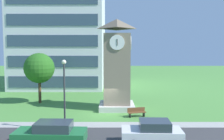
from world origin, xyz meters
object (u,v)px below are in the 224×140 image
(parked_car_green, at_px, (52,134))
(park_bench, at_px, (137,112))
(street_lamp, at_px, (65,87))
(clock_tower, at_px, (118,69))
(parked_car_white, at_px, (153,132))
(tree_by_building, at_px, (40,68))

(parked_car_green, bearing_deg, park_bench, 48.38)
(street_lamp, bearing_deg, clock_tower, 60.32)
(clock_tower, xyz_separation_m, parked_car_green, (-4.64, -10.61, -3.55))
(parked_car_green, distance_m, parked_car_white, 6.89)
(clock_tower, bearing_deg, street_lamp, -119.68)
(clock_tower, distance_m, tree_by_building, 9.96)
(clock_tower, xyz_separation_m, parked_car_white, (2.24, -10.33, -3.56))
(parked_car_white, bearing_deg, parked_car_green, -177.69)
(tree_by_building, relative_size, parked_car_white, 1.49)
(tree_by_building, xyz_separation_m, parked_car_green, (4.84, -13.64, -3.46))
(tree_by_building, height_order, parked_car_green, tree_by_building)
(parked_car_white, bearing_deg, street_lamp, 157.13)
(parked_car_green, bearing_deg, tree_by_building, 109.54)
(clock_tower, bearing_deg, parked_car_white, -77.76)
(parked_car_green, bearing_deg, clock_tower, 66.38)
(park_bench, bearing_deg, parked_car_green, -131.62)
(parked_car_white, bearing_deg, tree_by_building, 131.26)
(street_lamp, height_order, parked_car_green, street_lamp)
(street_lamp, xyz_separation_m, parked_car_green, (-0.33, -3.04, -2.72))
(clock_tower, height_order, parked_car_white, clock_tower)
(park_bench, distance_m, parked_car_green, 9.83)
(park_bench, relative_size, parked_car_white, 0.45)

